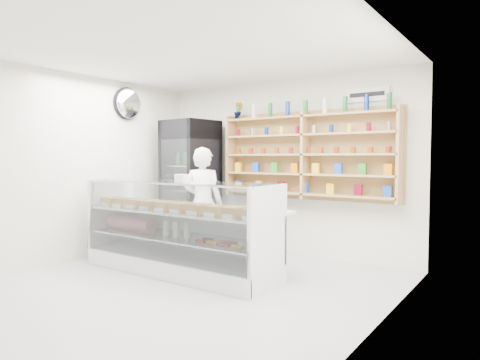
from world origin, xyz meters
The scene contains 8 objects.
room centered at (0.00, 0.00, 1.40)m, with size 5.00×5.00×5.00m.
display_counter centered at (-0.51, 0.62, 0.35)m, with size 2.85×0.85×1.24m.
shop_worker centered at (-0.76, 1.41, 0.86)m, with size 0.62×0.41×1.71m, color white.
drinks_cooler centered at (-1.48, 1.94, 1.10)m, with size 0.85×0.83×2.19m.
wall_shelving centered at (0.50, 2.34, 1.59)m, with size 2.84×0.28×1.33m.
potted_plant centered at (-0.75, 2.34, 2.34)m, with size 0.16×0.13×0.29m, color #1E6626.
security_mirror centered at (-2.17, 1.20, 2.45)m, with size 0.15×0.50×0.50m, color silver.
wall_sign centered at (1.40, 2.47, 2.45)m, with size 0.62×0.03×0.20m, color white.
Camera 1 is at (3.42, -3.60, 1.55)m, focal length 32.00 mm.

